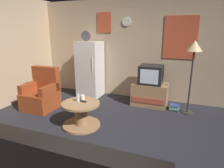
% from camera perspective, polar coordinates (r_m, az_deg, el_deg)
% --- Properties ---
extents(ground_plane, '(12.00, 12.00, 0.00)m').
position_cam_1_polar(ground_plane, '(3.43, -7.42, -15.86)').
color(ground_plane, '#232328').
extents(wall_with_art, '(5.20, 0.12, 2.57)m').
position_cam_1_polar(wall_with_art, '(5.23, 5.17, 10.12)').
color(wall_with_art, tan).
rests_on(wall_with_art, ground_plane).
extents(fridge, '(0.60, 0.62, 1.77)m').
position_cam_1_polar(fridge, '(5.31, -6.49, 4.34)').
color(fridge, silver).
rests_on(fridge, ground_plane).
extents(tv_stand, '(0.84, 0.53, 0.55)m').
position_cam_1_polar(tv_stand, '(4.82, 11.08, -2.95)').
color(tv_stand, '#9E754C').
rests_on(tv_stand, ground_plane).
extents(crt_tv, '(0.54, 0.51, 0.44)m').
position_cam_1_polar(crt_tv, '(4.69, 11.46, 2.76)').
color(crt_tv, black).
rests_on(crt_tv, tv_stand).
extents(standing_lamp, '(0.32, 0.32, 1.59)m').
position_cam_1_polar(standing_lamp, '(4.35, 23.06, 8.77)').
color(standing_lamp, '#332D28').
rests_on(standing_lamp, ground_plane).
extents(coffee_table, '(0.72, 0.72, 0.47)m').
position_cam_1_polar(coffee_table, '(3.77, -9.10, -8.85)').
color(coffee_table, '#9E754C').
rests_on(coffee_table, ground_plane).
extents(wine_glass, '(0.05, 0.05, 0.15)m').
position_cam_1_polar(wine_glass, '(3.72, -10.00, -4.02)').
color(wine_glass, silver).
rests_on(wine_glass, coffee_table).
extents(mug_ceramic_white, '(0.08, 0.08, 0.09)m').
position_cam_1_polar(mug_ceramic_white, '(3.83, -8.69, -3.89)').
color(mug_ceramic_white, silver).
rests_on(mug_ceramic_white, coffee_table).
extents(remote_control, '(0.15, 0.06, 0.02)m').
position_cam_1_polar(remote_control, '(3.72, -8.65, -5.04)').
color(remote_control, black).
rests_on(remote_control, coffee_table).
extents(armchair, '(0.68, 0.68, 0.96)m').
position_cam_1_polar(armchair, '(4.81, -20.06, -2.88)').
color(armchair, maroon).
rests_on(armchair, ground_plane).
extents(book_stack, '(0.22, 0.18, 0.14)m').
position_cam_1_polar(book_stack, '(4.70, 17.93, -6.58)').
color(book_stack, '#959C5E').
rests_on(book_stack, ground_plane).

